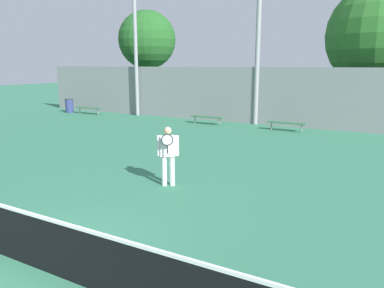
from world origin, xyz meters
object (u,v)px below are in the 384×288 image
at_px(trash_bin, 69,106).
at_px(tree_green_tall, 380,36).
at_px(bench_courtside_near, 89,108).
at_px(tennis_net, 22,236).
at_px(tree_green_broad, 147,40).
at_px(bench_adjacent_court, 207,117).
at_px(light_pole_near_left, 135,27).
at_px(bench_courtside_far, 286,123).
at_px(tennis_player, 168,153).
at_px(light_pole_far_right, 258,28).

height_order(trash_bin, tree_green_tall, tree_green_tall).
bearing_deg(bench_courtside_near, tennis_net, -48.55).
distance_m(trash_bin, tree_green_broad, 7.40).
relative_size(tennis_net, tree_green_broad, 1.65).
xyz_separation_m(bench_adjacent_court, light_pole_near_left, (-5.65, 1.08, 5.15)).
xyz_separation_m(tennis_net, bench_courtside_far, (0.31, 14.73, -0.10)).
bearing_deg(tennis_net, tennis_player, 91.69).
xyz_separation_m(tennis_player, bench_courtside_near, (-12.87, 10.10, -0.54)).
bearing_deg(bench_courtside_near, tree_green_broad, 74.12).
relative_size(bench_courtside_near, tree_green_tall, 0.27).
bearing_deg(tennis_player, bench_courtside_far, 57.24).
height_order(bench_adjacent_court, light_pole_near_left, light_pole_near_left).
bearing_deg(bench_courtside_near, trash_bin, -177.09).
height_order(tennis_player, tree_green_broad, tree_green_broad).
xyz_separation_m(tennis_player, tree_green_tall, (3.96, 15.30, 3.85)).
relative_size(bench_courtside_near, trash_bin, 2.21).
bearing_deg(tree_green_tall, bench_adjacent_court, -146.76).
bearing_deg(tree_green_broad, light_pole_far_right, -19.67).
bearing_deg(light_pole_near_left, trash_bin, -166.70).
bearing_deg(bench_courtside_near, bench_adjacent_court, 0.00).
bearing_deg(bench_courtside_far, light_pole_near_left, 173.86).
distance_m(bench_courtside_near, trash_bin, 1.72).
relative_size(tennis_player, bench_adjacent_court, 0.85).
bearing_deg(light_pole_near_left, tree_green_tall, 16.86).
bearing_deg(tree_green_tall, tree_green_broad, -178.78).
height_order(tennis_net, bench_courtside_far, tennis_net).
bearing_deg(tennis_net, light_pole_near_left, 121.70).
bearing_deg(bench_courtside_far, bench_courtside_near, -180.00).
relative_size(tennis_net, tree_green_tall, 1.53).
relative_size(bench_courtside_near, tree_green_broad, 0.29).
height_order(trash_bin, tree_green_broad, tree_green_broad).
xyz_separation_m(tennis_net, tree_green_tall, (3.82, 19.93, 4.29)).
relative_size(tennis_player, light_pole_far_right, 0.19).
distance_m(tennis_player, trash_bin, 17.70).
distance_m(bench_courtside_far, tree_green_broad, 13.70).
relative_size(tennis_player, bench_courtside_far, 0.86).
height_order(tennis_player, bench_courtside_near, tennis_player).
xyz_separation_m(tennis_net, light_pole_far_right, (-1.81, 16.10, 4.65)).
height_order(bench_courtside_far, light_pole_near_left, light_pole_near_left).
height_order(bench_courtside_far, bench_adjacent_court, same).
bearing_deg(bench_courtside_near, bench_courtside_far, 0.00).
height_order(tennis_player, trash_bin, tennis_player).
relative_size(tennis_player, tree_green_tall, 0.21).
height_order(bench_courtside_far, tree_green_broad, tree_green_broad).
relative_size(light_pole_near_left, light_pole_far_right, 1.05).
distance_m(light_pole_near_left, light_pole_far_right, 7.97).
distance_m(bench_adjacent_court, trash_bin, 10.61).
xyz_separation_m(tennis_player, bench_courtside_far, (0.45, 10.10, -0.54)).
distance_m(bench_courtside_near, bench_courtside_far, 13.32).
bearing_deg(light_pole_far_right, tennis_player, -81.69).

